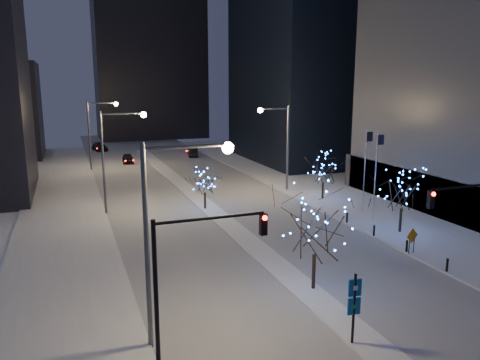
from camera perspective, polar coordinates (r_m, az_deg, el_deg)
name	(u,v)px	position (r m, az deg, el deg)	size (l,w,h in m)	color
ground	(350,330)	(26.13, 13.31, -17.33)	(160.00, 160.00, 0.00)	white
road	(186,189)	(56.76, -6.57, -1.10)	(20.00, 130.00, 0.02)	#A9AEB8
median	(197,198)	(52.03, -5.24, -2.18)	(2.00, 80.00, 0.15)	white
east_sidewalk	(365,208)	(49.51, 15.01, -3.27)	(10.00, 90.00, 0.15)	white
west_sidewalk	(63,240)	(40.74, -20.80, -6.89)	(8.00, 90.00, 0.15)	white
horizon_block	(149,45)	(112.73, -11.06, 15.84)	(24.00, 14.00, 42.00)	black
street_lamp_w_near	(169,216)	(22.04, -8.71, -4.36)	(4.40, 0.56, 10.00)	#595E66
street_lamp_w_mid	(114,148)	(46.36, -15.13, 3.83)	(4.40, 0.56, 10.00)	#595E66
street_lamp_w_far	(96,126)	(71.15, -17.12, 6.35)	(4.40, 0.56, 10.00)	#595E66
street_lamp_east	(281,137)	(54.36, 4.98, 5.26)	(3.90, 0.56, 10.00)	#595E66
traffic_signal_west	(191,265)	(20.86, -6.04, -10.29)	(5.26, 0.43, 7.00)	black
traffic_signal_east	(476,219)	(30.65, 26.79, -4.29)	(5.26, 0.43, 7.00)	black
flagpoles	(371,168)	(45.39, 15.64, 1.47)	(1.35, 2.60, 8.00)	silver
bollards	(390,238)	(38.93, 17.78, -6.72)	(0.16, 12.16, 0.90)	black
car_near	(128,158)	(76.85, -13.52, 2.57)	(1.71, 4.25, 1.45)	black
car_mid	(193,152)	(81.97, -5.81, 3.42)	(1.61, 4.62, 1.52)	black
car_far	(100,147)	(92.07, -16.73, 3.89)	(2.09, 5.15, 1.49)	black
holiday_tree_median_near	(315,224)	(28.49, 9.17, -5.27)	(5.24, 5.24, 6.51)	black
holiday_tree_median_far	(205,182)	(46.74, -4.33, -0.21)	(3.19, 3.19, 4.10)	black
holiday_tree_plaza_near	(403,190)	(41.39, 19.21, -1.22)	(4.95, 4.95, 5.48)	black
holiday_tree_plaza_far	(323,169)	(51.34, 10.14, 1.36)	(4.86, 4.86, 5.14)	black
wayfinding_sign	(354,302)	(23.75, 13.75, -14.26)	(0.66, 0.15, 3.72)	black
construction_sign	(412,238)	(37.05, 20.24, -6.67)	(1.16, 0.27, 1.94)	black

